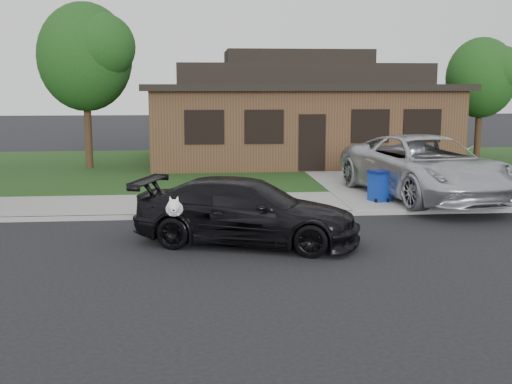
{
  "coord_description": "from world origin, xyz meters",
  "views": [
    {
      "loc": [
        -0.29,
        -12.58,
        3.37
      ],
      "look_at": [
        0.96,
        0.87,
        1.1
      ],
      "focal_mm": 45.0,
      "sensor_mm": 36.0,
      "label": 1
    }
  ],
  "objects": [
    {
      "name": "minivan",
      "position": [
        6.27,
        5.24,
        1.03
      ],
      "size": [
        4.0,
        6.81,
        1.78
      ],
      "primitive_type": "imported",
      "rotation": [
        0.0,
        0.0,
        0.17
      ],
      "color": "#BBBCC3",
      "rests_on": "driveway"
    },
    {
      "name": "sedan",
      "position": [
        0.75,
        0.77,
        0.7
      ],
      "size": [
        5.17,
        3.38,
        1.39
      ],
      "rotation": [
        0.0,
        0.0,
        1.25
      ],
      "color": "black",
      "rests_on": "ground"
    },
    {
      "name": "tree_0",
      "position": [
        -4.34,
        12.88,
        4.48
      ],
      "size": [
        3.78,
        3.6,
        6.34
      ],
      "color": "#332114",
      "rests_on": "ground"
    },
    {
      "name": "tree_1",
      "position": [
        12.14,
        14.4,
        3.71
      ],
      "size": [
        3.15,
        3.0,
        5.25
      ],
      "color": "#332114",
      "rests_on": "ground"
    },
    {
      "name": "house",
      "position": [
        4.0,
        15.0,
        2.13
      ],
      "size": [
        12.6,
        8.6,
        4.65
      ],
      "color": "#422B1C",
      "rests_on": "ground"
    },
    {
      "name": "lawn",
      "position": [
        0.0,
        13.0,
        0.07
      ],
      "size": [
        60.0,
        13.0,
        0.13
      ],
      "primitive_type": "cube",
      "color": "#193814",
      "rests_on": "ground"
    },
    {
      "name": "ground",
      "position": [
        0.0,
        0.0,
        0.0
      ],
      "size": [
        120.0,
        120.0,
        0.0
      ],
      "primitive_type": "plane",
      "color": "black",
      "rests_on": "ground"
    },
    {
      "name": "sidewalk",
      "position": [
        0.0,
        5.0,
        0.06
      ],
      "size": [
        60.0,
        3.0,
        0.12
      ],
      "primitive_type": "cube",
      "color": "gray",
      "rests_on": "ground"
    },
    {
      "name": "curb",
      "position": [
        0.0,
        3.5,
        0.06
      ],
      "size": [
        60.0,
        0.12,
        0.12
      ],
      "primitive_type": "cube",
      "color": "gray",
      "rests_on": "ground"
    },
    {
      "name": "recycling_bin",
      "position": [
        4.81,
        4.76,
        0.57
      ],
      "size": [
        0.69,
        0.69,
        0.88
      ],
      "rotation": [
        0.0,
        0.0,
        0.38
      ],
      "color": "navy",
      "rests_on": "sidewalk"
    },
    {
      "name": "driveway",
      "position": [
        6.0,
        10.0,
        0.07
      ],
      "size": [
        4.5,
        13.0,
        0.14
      ],
      "primitive_type": "cube",
      "color": "gray",
      "rests_on": "ground"
    }
  ]
}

